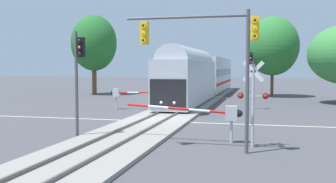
# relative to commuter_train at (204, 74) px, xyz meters

# --- Properties ---
(ground_plane) EXTENTS (220.00, 220.00, 0.00)m
(ground_plane) POSITION_rel_commuter_train_xyz_m (-0.00, -21.03, -2.78)
(ground_plane) COLOR #47474C
(road_centre_stripe) EXTENTS (44.00, 0.20, 0.01)m
(road_centre_stripe) POSITION_rel_commuter_train_xyz_m (-0.00, -21.03, -2.78)
(road_centre_stripe) COLOR beige
(road_centre_stripe) RESTS_ON ground
(railway_track) EXTENTS (4.40, 80.00, 0.32)m
(railway_track) POSITION_rel_commuter_train_xyz_m (-0.00, -21.03, -2.69)
(railway_track) COLOR gray
(railway_track) RESTS_ON ground
(commuter_train) EXTENTS (3.04, 39.27, 5.16)m
(commuter_train) POSITION_rel_commuter_train_xyz_m (0.00, 0.00, 0.00)
(commuter_train) COLOR #B2B7C1
(commuter_train) RESTS_ON railway_track
(crossing_gate_near) EXTENTS (5.82, 0.40, 1.82)m
(crossing_gate_near) POSITION_rel_commuter_train_xyz_m (4.78, -27.40, -1.36)
(crossing_gate_near) COLOR #B7B7BC
(crossing_gate_near) RESTS_ON ground
(crossing_signal_mast) EXTENTS (1.36, 0.44, 4.04)m
(crossing_signal_mast) POSITION_rel_commuter_train_xyz_m (6.44, -28.21, -0.32)
(crossing_signal_mast) COLOR #B2B2B7
(crossing_signal_mast) RESTS_ON ground
(crossing_gate_far) EXTENTS (5.65, 0.40, 1.80)m
(crossing_gate_far) POSITION_rel_commuter_train_xyz_m (-4.83, -14.67, -1.39)
(crossing_gate_far) COLOR #B7B7BC
(crossing_gate_far) RESTS_ON ground
(traffic_signal_median) EXTENTS (0.53, 0.38, 5.45)m
(traffic_signal_median) POSITION_rel_commuter_train_xyz_m (-2.24, -28.05, 0.87)
(traffic_signal_median) COLOR #4C4C51
(traffic_signal_median) RESTS_ON ground
(traffic_signal_near_right) EXTENTS (5.75, 0.38, 6.06)m
(traffic_signal_near_right) POSITION_rel_commuter_train_xyz_m (4.70, -29.56, 1.83)
(traffic_signal_near_right) COLOR #4C4C51
(traffic_signal_near_right) RESTS_ON ground
(traffic_signal_far_side) EXTENTS (0.53, 0.38, 5.21)m
(traffic_signal_far_side) POSITION_rel_commuter_train_xyz_m (5.66, -12.28, 0.71)
(traffic_signal_far_side) COLOR #4C4C51
(traffic_signal_far_side) RESTS_ON ground
(elm_centre_background) EXTENTS (6.36, 6.36, 9.80)m
(elm_centre_background) POSITION_rel_commuter_train_xyz_m (7.93, 3.32, 3.41)
(elm_centre_background) COLOR brown
(elm_centre_background) RESTS_ON ground
(pine_left_background) EXTENTS (5.97, 5.97, 10.49)m
(pine_left_background) POSITION_rel_commuter_train_xyz_m (-14.84, 1.55, 4.01)
(pine_left_background) COLOR brown
(pine_left_background) RESTS_ON ground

